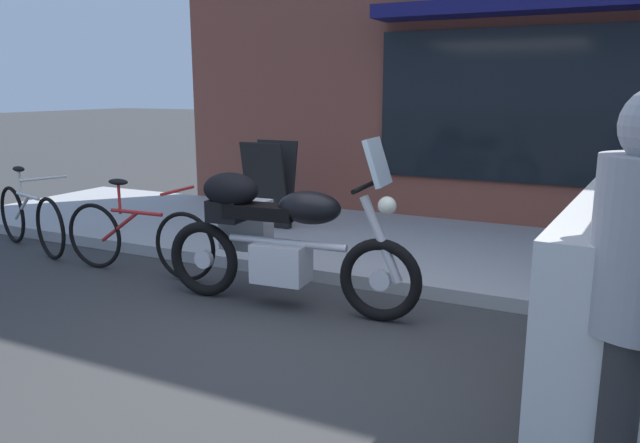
{
  "coord_description": "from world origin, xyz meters",
  "views": [
    {
      "loc": [
        1.92,
        -3.6,
        1.75
      ],
      "look_at": [
        -0.24,
        0.74,
        0.7
      ],
      "focal_mm": 34.4,
      "sensor_mm": 36.0,
      "label": 1
    }
  ],
  "objects": [
    {
      "name": "ground_plane",
      "position": [
        0.0,
        0.0,
        0.0
      ],
      "size": [
        80.0,
        80.0,
        0.0
      ],
      "primitive_type": "plane",
      "color": "#343434"
    },
    {
      "name": "sandwich_board_sign",
      "position": [
        -1.83,
        2.6,
        0.64
      ],
      "size": [
        0.55,
        0.43,
        1.02
      ],
      "color": "black",
      "rests_on": "sidewalk_curb"
    },
    {
      "name": "parked_bicycle",
      "position": [
        -2.18,
        0.72,
        0.36
      ],
      "size": [
        1.73,
        0.48,
        0.92
      ],
      "color": "black",
      "rests_on": "ground_plane"
    },
    {
      "name": "touring_motorcycle",
      "position": [
        -0.57,
        0.57,
        0.61
      ],
      "size": [
        2.22,
        0.62,
        1.4
      ],
      "color": "black",
      "rests_on": "ground_plane"
    },
    {
      "name": "second_bicycle_by_cafe",
      "position": [
        -3.86,
        0.87,
        0.36
      ],
      "size": [
        1.63,
        0.64,
        0.92
      ],
      "color": "black",
      "rests_on": "ground_plane"
    }
  ]
}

